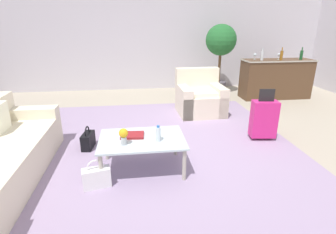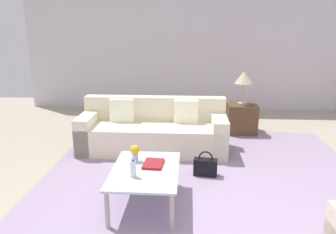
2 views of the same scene
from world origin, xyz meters
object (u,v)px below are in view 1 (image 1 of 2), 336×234
at_px(wine_bottle_clear, 262,55).
at_px(handbag_white, 97,177).
at_px(wine_glass_right_of_centre, 301,54).
at_px(flower_vase, 124,135).
at_px(handbag_black, 88,140).
at_px(potted_ficus, 221,45).
at_px(armchair, 200,99).
at_px(wine_bottle_green, 301,55).
at_px(coffee_table, 142,142).
at_px(bar_console, 276,78).
at_px(coffee_table_book, 132,135).
at_px(wine_bottle_amber, 281,55).
at_px(suitcase_magenta, 264,119).
at_px(water_bottle, 158,134).
at_px(wine_glass_leftmost, 255,55).
at_px(wine_glass_left_of_centre, 279,55).

height_order(wine_bottle_clear, handbag_white, wine_bottle_clear).
bearing_deg(wine_bottle_clear, wine_glass_right_of_centre, 7.86).
height_order(flower_vase, wine_bottle_clear, wine_bottle_clear).
distance_m(handbag_black, potted_ficus, 4.38).
distance_m(armchair, wine_bottle_green, 2.95).
relative_size(armchair, flower_vase, 4.64).
bearing_deg(coffee_table, wine_bottle_green, 36.63).
height_order(bar_console, handbag_white, bar_console).
height_order(coffee_table, flower_vase, flower_vase).
bearing_deg(coffee_table_book, bar_console, 44.05).
bearing_deg(coffee_table, wine_bottle_amber, 40.50).
distance_m(flower_vase, handbag_white, 0.58).
height_order(coffee_table_book, flower_vase, flower_vase).
distance_m(coffee_table_book, flower_vase, 0.27).
distance_m(suitcase_magenta, handbag_white, 2.76).
relative_size(bar_console, wine_bottle_clear, 5.84).
bearing_deg(water_bottle, suitcase_magenta, 23.96).
relative_size(coffee_table_book, wine_glass_right_of_centre, 1.90).
relative_size(coffee_table, wine_bottle_clear, 3.60).
bearing_deg(wine_glass_leftmost, potted_ficus, 141.68).
bearing_deg(coffee_table, wine_glass_right_of_centre, 37.44).
bearing_deg(wine_bottle_clear, wine_bottle_green, 0.00).
height_order(water_bottle, wine_bottle_amber, wine_bottle_amber).
distance_m(armchair, suitcase_magenta, 1.63).
height_order(wine_glass_right_of_centre, handbag_black, wine_glass_right_of_centre).
bearing_deg(coffee_table_book, potted_ficus, 61.56).
bearing_deg(wine_glass_right_of_centre, bar_console, -176.34).
distance_m(flower_vase, wine_bottle_amber, 4.89).
bearing_deg(wine_bottle_green, armchair, -163.31).
relative_size(wine_bottle_clear, handbag_black, 0.84).
height_order(bar_console, wine_bottle_green, wine_bottle_green).
relative_size(coffee_table_book, wine_bottle_green, 0.98).
distance_m(handbag_black, handbag_white, 1.09).
relative_size(handbag_white, potted_ficus, 0.20).
relative_size(wine_glass_leftmost, suitcase_magenta, 0.18).
height_order(coffee_table_book, wine_glass_left_of_centre, wine_glass_left_of_centre).
distance_m(coffee_table_book, wine_glass_right_of_centre, 5.25).
xyz_separation_m(coffee_table, wine_bottle_amber, (3.50, 2.99, 0.70)).
xyz_separation_m(wine_bottle_green, handbag_black, (-4.82, -2.26, -0.96)).
xyz_separation_m(flower_vase, wine_bottle_amber, (3.72, 3.14, 0.52)).
distance_m(armchair, potted_ficus, 2.02).
bearing_deg(water_bottle, handbag_white, -162.33).
height_order(bar_console, handbag_black, bar_console).
bearing_deg(armchair, bar_console, 22.85).
relative_size(water_bottle, suitcase_magenta, 0.24).
bearing_deg(potted_ficus, wine_glass_left_of_centre, -24.91).
xyz_separation_m(wine_bottle_green, potted_ficus, (-1.82, 0.71, 0.19)).
bearing_deg(wine_glass_left_of_centre, armchair, -157.23).
bearing_deg(wine_bottle_green, handbag_black, -154.86).
height_order(wine_glass_right_of_centre, potted_ficus, potted_ficus).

